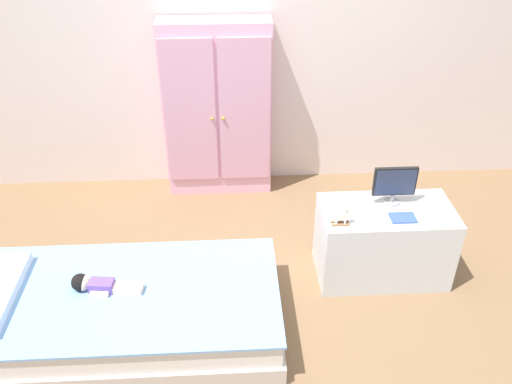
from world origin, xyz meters
name	(u,v)px	position (x,y,z in m)	size (l,w,h in m)	color
ground_plane	(241,314)	(0.00, 0.00, -0.01)	(10.00, 10.00, 0.02)	brown
back_wall	(230,11)	(0.00, 1.57, 1.35)	(6.40, 0.05, 2.70)	silver
bed	(120,311)	(-0.68, -0.09, 0.14)	(1.79, 0.87, 0.28)	beige
doll	(94,284)	(-0.80, -0.05, 0.32)	(0.39, 0.14, 0.10)	#6B4CB2
wardrobe	(218,110)	(-0.11, 1.41, 0.67)	(0.79, 0.27, 1.34)	#EFADCC
tv_stand	(383,242)	(0.91, 0.32, 0.25)	(0.80, 0.43, 0.49)	silver
tv_monitor	(395,183)	(0.94, 0.39, 0.63)	(0.26, 0.10, 0.25)	#99999E
rocking_horse_toy	(343,215)	(0.60, 0.19, 0.55)	(0.11, 0.04, 0.13)	#8E6642
book_blue	(403,218)	(0.97, 0.22, 0.50)	(0.15, 0.10, 0.01)	blue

